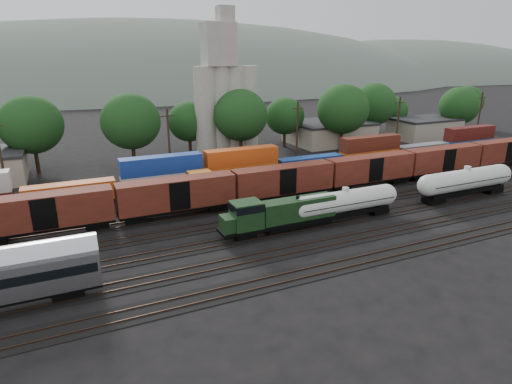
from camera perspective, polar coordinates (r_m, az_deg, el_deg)
name	(u,v)px	position (r m, az deg, el deg)	size (l,w,h in m)	color
ground	(299,212)	(57.77, 5.80, -2.69)	(600.00, 600.00, 0.00)	black
tracks	(299,212)	(57.76, 5.80, -2.65)	(180.00, 33.20, 0.20)	black
green_locomotive	(277,214)	(50.10, 2.79, -2.97)	(15.81, 2.79, 4.19)	black
tank_car_a	(345,202)	(54.91, 11.75, -1.35)	(15.80, 2.83, 4.14)	silver
tank_car_b	(466,181)	(69.14, 26.17, 1.36)	(17.48, 3.13, 4.58)	silver
orange_locomotive	(227,182)	(62.94, -3.89, 1.35)	(16.27, 2.71, 4.07)	black
boxcar_string	(408,164)	(74.40, 19.60, 3.56)	(184.40, 2.90, 4.20)	black
container_wall	(232,171)	(68.31, -3.27, 2.85)	(160.00, 2.60, 5.80)	black
grain_silo	(226,101)	(88.58, -4.04, 12.05)	(13.40, 5.00, 29.00)	#A8A59A
industrial_sheds	(243,142)	(90.41, -1.76, 6.63)	(119.38, 17.26, 5.10)	#9E937F
tree_band	(242,116)	(90.31, -1.90, 10.07)	(164.11, 20.53, 14.27)	black
utility_poles	(237,138)	(75.21, -2.53, 7.15)	(122.20, 0.36, 12.00)	black
distant_hills	(141,115)	(313.50, -15.05, 9.84)	(860.00, 286.00, 130.00)	#59665B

